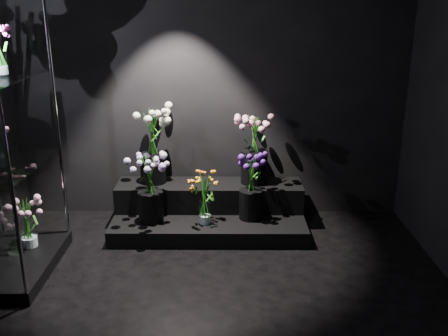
{
  "coord_description": "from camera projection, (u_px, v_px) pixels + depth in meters",
  "views": [
    {
      "loc": [
        0.16,
        -3.06,
        2.18
      ],
      "look_at": [
        0.14,
        1.2,
        0.77
      ],
      "focal_mm": 40.0,
      "sensor_mm": 36.0,
      "label": 1
    }
  ],
  "objects": [
    {
      "name": "floor",
      "position": [
        204.0,
        321.0,
        3.59
      ],
      "size": [
        4.0,
        4.0,
        0.0
      ],
      "primitive_type": "plane",
      "color": "black",
      "rests_on": "ground"
    },
    {
      "name": "display_riser",
      "position": [
        209.0,
        210.0,
        5.07
      ],
      "size": [
        1.9,
        0.84,
        0.42
      ],
      "color": "black",
      "rests_on": "floor"
    },
    {
      "name": "wall_front",
      "position": [
        163.0,
        331.0,
        1.25
      ],
      "size": [
        4.0,
        0.0,
        4.0
      ],
      "primitive_type": "plane",
      "rotation": [
        -1.57,
        0.0,
        0.0
      ],
      "color": "black",
      "rests_on": "floor"
    },
    {
      "name": "bouquet_cream_roses",
      "position": [
        152.0,
        141.0,
        5.01
      ],
      "size": [
        0.49,
        0.49,
        0.76
      ],
      "rotation": [
        0.0,
        0.0,
        -0.22
      ],
      "color": "black",
      "rests_on": "display_riser"
    },
    {
      "name": "bouquet_case_base_pink",
      "position": [
        27.0,
        222.0,
        4.38
      ],
      "size": [
        0.39,
        0.39,
        0.45
      ],
      "rotation": [
        0.0,
        0.0,
        -0.39
      ],
      "color": "white",
      "rests_on": "display_case"
    },
    {
      "name": "wall_back",
      "position": [
        211.0,
        84.0,
        5.05
      ],
      "size": [
        4.0,
        0.0,
        4.0
      ],
      "primitive_type": "plane",
      "rotation": [
        1.57,
        0.0,
        0.0
      ],
      "color": "black",
      "rests_on": "floor"
    },
    {
      "name": "bouquet_pink_roses",
      "position": [
        254.0,
        146.0,
        5.01
      ],
      "size": [
        0.42,
        0.42,
        0.71
      ],
      "rotation": [
        0.0,
        0.0,
        -0.23
      ],
      "color": "black",
      "rests_on": "display_riser"
    },
    {
      "name": "bouquet_orange_bells",
      "position": [
        205.0,
        198.0,
        4.73
      ],
      "size": [
        0.33,
        0.33,
        0.51
      ],
      "rotation": [
        0.0,
        0.0,
        0.32
      ],
      "color": "white",
      "rests_on": "display_riser"
    },
    {
      "name": "bouquet_purple",
      "position": [
        251.0,
        183.0,
        4.81
      ],
      "size": [
        0.38,
        0.38,
        0.66
      ],
      "rotation": [
        0.0,
        0.0,
        0.24
      ],
      "color": "black",
      "rests_on": "display_riser"
    },
    {
      "name": "bouquet_lilac",
      "position": [
        150.0,
        184.0,
        4.75
      ],
      "size": [
        0.46,
        0.46,
        0.67
      ],
      "rotation": [
        0.0,
        0.0,
        0.38
      ],
      "color": "black",
      "rests_on": "display_riser"
    }
  ]
}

